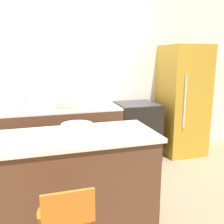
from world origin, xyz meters
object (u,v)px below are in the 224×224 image
Objects in this scene: oven_range at (136,130)px; refrigerator at (182,101)px; mixing_bowl at (66,104)px; kettle at (28,103)px.

oven_range is 0.92m from refrigerator.
refrigerator is (0.80, -0.02, 0.45)m from oven_range.
mixing_bowl is at bearing 178.81° from refrigerator.
refrigerator reaches higher than kettle.
oven_range is 1.20m from mixing_bowl.
mixing_bowl is at bearing -0.00° from kettle.
refrigerator is at bearing -0.93° from kettle.
refrigerator is 2.43m from kettle.
oven_range is 3.20× the size of mixing_bowl.
refrigerator is 6.46× the size of mixing_bowl.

